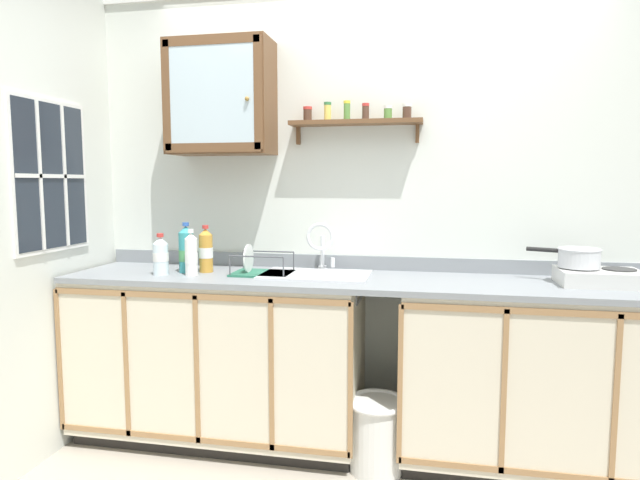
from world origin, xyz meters
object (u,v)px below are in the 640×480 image
at_px(hot_plate_stove, 600,277).
at_px(dish_rack, 260,270).
at_px(bottle_water_clear_1, 161,256).
at_px(saucepan, 579,257).
at_px(bottle_opaque_white_3, 191,255).
at_px(bottle_juice_amber_2, 206,251).
at_px(bottle_detergent_teal_0, 186,250).
at_px(trash_bin, 377,433).
at_px(wall_cabinet, 221,98).
at_px(sink, 316,280).

bearing_deg(hot_plate_stove, dish_rack, -178.90).
bearing_deg(hot_plate_stove, bottle_water_clear_1, -176.13).
xyz_separation_m(saucepan, bottle_opaque_white_3, (-1.98, -0.16, -0.02)).
distance_m(bottle_juice_amber_2, dish_rack, 0.34).
bearing_deg(bottle_detergent_teal_0, trash_bin, -8.50).
relative_size(bottle_detergent_teal_0, bottle_water_clear_1, 1.24).
relative_size(saucepan, bottle_water_clear_1, 1.49).
bearing_deg(saucepan, dish_rack, -178.06).
bearing_deg(wall_cabinet, saucepan, -2.94).
bearing_deg(bottle_detergent_teal_0, bottle_juice_amber_2, 17.46).
xyz_separation_m(sink, dish_rack, (-0.31, -0.03, 0.05)).
bearing_deg(hot_plate_stove, wall_cabinet, 176.57).
bearing_deg(dish_rack, hot_plate_stove, 1.10).
bearing_deg(bottle_juice_amber_2, wall_cabinet, 69.29).
distance_m(hot_plate_stove, wall_cabinet, 2.21).
distance_m(sink, dish_rack, 0.31).
xyz_separation_m(bottle_detergent_teal_0, dish_rack, (0.42, 0.02, -0.10)).
relative_size(hot_plate_stove, dish_rack, 1.20).
height_order(bottle_detergent_teal_0, bottle_water_clear_1, bottle_detergent_teal_0).
distance_m(bottle_water_clear_1, dish_rack, 0.54).
distance_m(saucepan, bottle_opaque_white_3, 1.99).
xyz_separation_m(hot_plate_stove, wall_cabinet, (-1.99, 0.12, 0.94)).
relative_size(sink, dish_rack, 1.80).
bearing_deg(dish_rack, bottle_opaque_white_3, -164.19).
bearing_deg(hot_plate_stove, bottle_opaque_white_3, -176.32).
bearing_deg(dish_rack, saucepan, 1.94).
xyz_separation_m(bottle_opaque_white_3, wall_cabinet, (0.09, 0.25, 0.86)).
distance_m(hot_plate_stove, saucepan, 0.14).
bearing_deg(bottle_water_clear_1, bottle_detergent_teal_0, 45.55).
height_order(bottle_detergent_teal_0, bottle_juice_amber_2, bottle_detergent_teal_0).
bearing_deg(saucepan, bottle_opaque_white_3, -175.51).
distance_m(hot_plate_stove, trash_bin, 1.34).
height_order(bottle_juice_amber_2, bottle_opaque_white_3, bottle_juice_amber_2).
relative_size(saucepan, bottle_detergent_teal_0, 1.20).
bearing_deg(saucepan, bottle_juice_amber_2, -178.86).
relative_size(bottle_detergent_teal_0, dish_rack, 0.87).
distance_m(bottle_opaque_white_3, trash_bin, 1.34).
height_order(bottle_water_clear_1, bottle_juice_amber_2, bottle_juice_amber_2).
bearing_deg(bottle_water_clear_1, trash_bin, -2.86).
relative_size(dish_rack, wall_cabinet, 0.51).
relative_size(bottle_water_clear_1, bottle_juice_amber_2, 0.86).
distance_m(bottle_detergent_teal_0, bottle_juice_amber_2, 0.11).
height_order(sink, bottle_juice_amber_2, sink).
relative_size(bottle_opaque_white_3, trash_bin, 0.67).
bearing_deg(sink, dish_rack, -174.22).
distance_m(bottle_detergent_teal_0, bottle_water_clear_1, 0.15).
bearing_deg(bottle_juice_amber_2, saucepan, 1.14).
relative_size(sink, bottle_water_clear_1, 2.54).
relative_size(sink, bottle_juice_amber_2, 2.18).
relative_size(bottle_juice_amber_2, wall_cabinet, 0.42).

